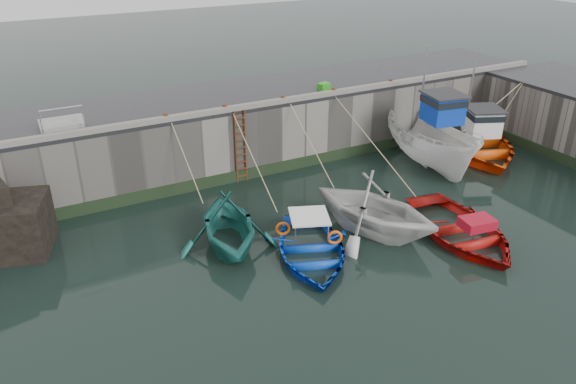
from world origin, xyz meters
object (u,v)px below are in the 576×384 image
ladder (241,147)px  fish_crate (324,86)px  boat_near_blacktrim (372,231)px  boat_near_white (229,245)px  boat_near_blue (311,256)px  boat_near_navy (460,236)px  boat_far_white (432,142)px  bollard_c (283,99)px  boat_far_orange (474,142)px  bollard_a (166,117)px  bollard_b (225,108)px  bollard_e (391,82)px  bollard_d (334,91)px

ladder → fish_crate: size_ratio=5.79×
boat_near_blacktrim → boat_near_white: bearing=139.2°
ladder → boat_near_white: size_ratio=0.74×
boat_near_blue → boat_near_navy: bearing=6.8°
boat_near_blue → boat_near_blacktrim: boat_near_blacktrim is taller
boat_far_white → bollard_c: size_ratio=25.43×
boat_far_orange → bollard_c: 10.02m
ladder → bollard_a: 3.47m
ladder → bollard_b: (-0.50, 0.34, 1.71)m
ladder → boat_near_navy: size_ratio=0.60×
bollard_a → bollard_e: bearing=0.0°
bollard_c → boat_near_blue: bearing=-110.3°
fish_crate → bollard_e: 3.33m
ladder → fish_crate: 5.20m
fish_crate → bollard_d: fish_crate is taller
boat_near_blue → bollard_a: bearing=132.2°
boat_near_blacktrim → boat_far_white: bearing=9.5°
boat_near_navy → fish_crate: 9.80m
boat_near_navy → bollard_a: size_ratio=19.11×
boat_far_orange → bollard_b: 12.56m
boat_near_white → bollard_a: bearing=108.3°
boat_far_orange → boat_near_blacktrim: bearing=-132.0°
boat_near_blue → boat_far_orange: size_ratio=0.57×
bollard_a → boat_near_navy: bearing=-46.3°
boat_near_white → boat_far_white: bearing=25.1°
ladder → bollard_e: bollard_e is taller
fish_crate → boat_far_orange: bearing=-42.2°
boat_near_blacktrim → boat_near_navy: bearing=-58.3°
boat_far_white → bollard_c: boat_far_white is taller
bollard_c → boat_near_blacktrim: bearing=-87.7°
boat_near_blacktrim → bollard_d: size_ratio=17.73×
boat_far_white → fish_crate: boat_far_white is taller
boat_far_white → bollard_c: bearing=167.0°
boat_far_white → bollard_d: boat_far_white is taller
boat_far_white → fish_crate: bearing=146.7°
boat_far_white → boat_near_blue: bearing=-143.8°
boat_near_white → bollard_e: (10.58, 5.01, 3.30)m
boat_near_navy → fish_crate: bearing=100.5°
boat_near_blue → bollard_c: 8.13m
boat_far_white → bollard_c: 7.19m
bollard_a → bollard_d: same height
boat_near_white → fish_crate: size_ratio=7.87×
boat_far_orange → bollard_e: size_ratio=29.96×
boat_near_blue → bollard_d: bearing=75.0°
bollard_b → bollard_e: (8.50, 0.00, 0.00)m
ladder → boat_near_blue: bearing=-93.2°
boat_near_white → bollard_d: bollard_d is taller
boat_near_white → bollard_e: bollard_e is taller
boat_near_white → boat_near_blue: size_ratio=0.92×
ladder → boat_far_white: size_ratio=0.45×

